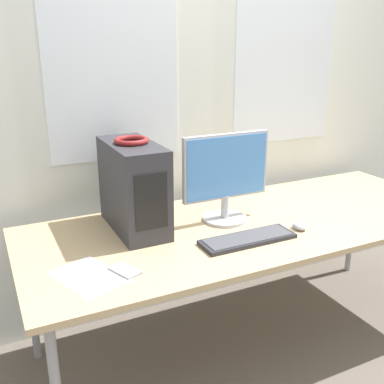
% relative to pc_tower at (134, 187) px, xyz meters
% --- Properties ---
extents(wall_back, '(8.00, 0.07, 2.70)m').
position_rel_pc_tower_xyz_m(wall_back, '(0.59, 0.41, 0.40)').
color(wall_back, silver).
rests_on(wall_back, ground_plane).
extents(desk, '(2.38, 0.92, 0.74)m').
position_rel_pc_tower_xyz_m(desk, '(0.59, -0.18, -0.25)').
color(desk, tan).
rests_on(desk, ground_plane).
extents(pc_tower, '(0.22, 0.48, 0.43)m').
position_rel_pc_tower_xyz_m(pc_tower, '(0.00, 0.00, 0.00)').
color(pc_tower, '#2D2D33').
rests_on(pc_tower, desk).
extents(headphones, '(0.16, 0.16, 0.03)m').
position_rel_pc_tower_xyz_m(headphones, '(0.00, 0.00, 0.23)').
color(headphones, maroon).
rests_on(headphones, pc_tower).
extents(monitor_main, '(0.47, 0.23, 0.46)m').
position_rel_pc_tower_xyz_m(monitor_main, '(0.45, -0.11, 0.03)').
color(monitor_main, '#B7B7BC').
rests_on(monitor_main, desk).
extents(keyboard, '(0.46, 0.15, 0.02)m').
position_rel_pc_tower_xyz_m(keyboard, '(0.42, -0.38, -0.20)').
color(keyboard, '#28282D').
rests_on(keyboard, desk).
extents(mouse, '(0.06, 0.08, 0.03)m').
position_rel_pc_tower_xyz_m(mouse, '(0.72, -0.37, -0.20)').
color(mouse, '#B2B2B7').
rests_on(mouse, desk).
extents(cell_phone, '(0.12, 0.15, 0.01)m').
position_rel_pc_tower_xyz_m(cell_phone, '(-0.19, -0.41, -0.21)').
color(cell_phone, '#99999E').
rests_on(cell_phone, desk).
extents(paper_sheet_left, '(0.30, 0.35, 0.00)m').
position_rel_pc_tower_xyz_m(paper_sheet_left, '(-0.33, -0.39, -0.21)').
color(paper_sheet_left, white).
rests_on(paper_sheet_left, desk).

